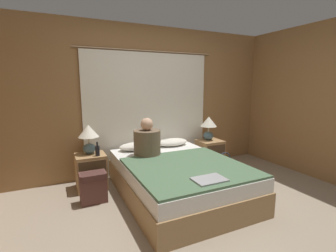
{
  "coord_description": "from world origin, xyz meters",
  "views": [
    {
      "loc": [
        -1.49,
        -2.19,
        1.54
      ],
      "look_at": [
        0.0,
        0.97,
        0.93
      ],
      "focal_mm": 26.0,
      "sensor_mm": 36.0,
      "label": 1
    }
  ],
  "objects_px": {
    "pillow_right": "(172,142)",
    "pillow_left": "(136,146)",
    "lamp_left": "(89,135)",
    "lamp_right": "(209,125)",
    "beer_bottle_on_left_stand": "(97,151)",
    "backpack_on_floor": "(93,186)",
    "laptop_on_bed": "(209,179)",
    "person_left_in_bed": "(147,141)",
    "nightstand_right": "(210,154)",
    "bed": "(177,178)",
    "handbag_on_floor": "(224,167)",
    "nightstand_left": "(91,171)"
  },
  "relations": [
    {
      "from": "nightstand_left",
      "to": "nightstand_right",
      "type": "bearing_deg",
      "value": 0.0
    },
    {
      "from": "pillow_right",
      "to": "nightstand_left",
      "type": "bearing_deg",
      "value": -176.27
    },
    {
      "from": "beer_bottle_on_left_stand",
      "to": "pillow_left",
      "type": "bearing_deg",
      "value": 17.26
    },
    {
      "from": "backpack_on_floor",
      "to": "person_left_in_bed",
      "type": "bearing_deg",
      "value": 11.83
    },
    {
      "from": "laptop_on_bed",
      "to": "nightstand_right",
      "type": "bearing_deg",
      "value": 54.73
    },
    {
      "from": "nightstand_right",
      "to": "beer_bottle_on_left_stand",
      "type": "distance_m",
      "value": 2.05
    },
    {
      "from": "lamp_right",
      "to": "beer_bottle_on_left_stand",
      "type": "xyz_separation_m",
      "value": [
        -2.02,
        -0.17,
        -0.2
      ]
    },
    {
      "from": "backpack_on_floor",
      "to": "handbag_on_floor",
      "type": "height_order",
      "value": "backpack_on_floor"
    },
    {
      "from": "nightstand_left",
      "to": "backpack_on_floor",
      "type": "bearing_deg",
      "value": -95.01
    },
    {
      "from": "bed",
      "to": "laptop_on_bed",
      "type": "height_order",
      "value": "laptop_on_bed"
    },
    {
      "from": "pillow_left",
      "to": "pillow_right",
      "type": "relative_size",
      "value": 1.0
    },
    {
      "from": "backpack_on_floor",
      "to": "beer_bottle_on_left_stand",
      "type": "bearing_deg",
      "value": 70.08
    },
    {
      "from": "pillow_left",
      "to": "backpack_on_floor",
      "type": "height_order",
      "value": "pillow_left"
    },
    {
      "from": "pillow_right",
      "to": "person_left_in_bed",
      "type": "distance_m",
      "value": 0.73
    },
    {
      "from": "beer_bottle_on_left_stand",
      "to": "laptop_on_bed",
      "type": "bearing_deg",
      "value": -56.48
    },
    {
      "from": "backpack_on_floor",
      "to": "lamp_left",
      "type": "bearing_deg",
      "value": 85.59
    },
    {
      "from": "lamp_right",
      "to": "laptop_on_bed",
      "type": "xyz_separation_m",
      "value": [
        -1.08,
        -1.59,
        -0.27
      ]
    },
    {
      "from": "person_left_in_bed",
      "to": "handbag_on_floor",
      "type": "bearing_deg",
      "value": -4.48
    },
    {
      "from": "bed",
      "to": "nightstand_right",
      "type": "distance_m",
      "value": 1.29
    },
    {
      "from": "bed",
      "to": "person_left_in_bed",
      "type": "height_order",
      "value": "person_left_in_bed"
    },
    {
      "from": "pillow_right",
      "to": "person_left_in_bed",
      "type": "bearing_deg",
      "value": -147.34
    },
    {
      "from": "lamp_left",
      "to": "pillow_left",
      "type": "relative_size",
      "value": 0.77
    },
    {
      "from": "lamp_right",
      "to": "handbag_on_floor",
      "type": "distance_m",
      "value": 0.81
    },
    {
      "from": "lamp_right",
      "to": "person_left_in_bed",
      "type": "xyz_separation_m",
      "value": [
        -1.33,
        -0.36,
        -0.09
      ]
    },
    {
      "from": "lamp_right",
      "to": "backpack_on_floor",
      "type": "relative_size",
      "value": 1.06
    },
    {
      "from": "nightstand_right",
      "to": "pillow_right",
      "type": "xyz_separation_m",
      "value": [
        -0.73,
        0.09,
        0.28
      ]
    },
    {
      "from": "lamp_right",
      "to": "person_left_in_bed",
      "type": "relative_size",
      "value": 0.76
    },
    {
      "from": "person_left_in_bed",
      "to": "nightstand_left",
      "type": "bearing_deg",
      "value": 159.11
    },
    {
      "from": "lamp_right",
      "to": "pillow_right",
      "type": "xyz_separation_m",
      "value": [
        -0.73,
        0.03,
        -0.25
      ]
    },
    {
      "from": "lamp_left",
      "to": "laptop_on_bed",
      "type": "xyz_separation_m",
      "value": [
        1.03,
        -1.59,
        -0.27
      ]
    },
    {
      "from": "pillow_left",
      "to": "handbag_on_floor",
      "type": "xyz_separation_m",
      "value": [
        1.4,
        -0.49,
        -0.41
      ]
    },
    {
      "from": "lamp_right",
      "to": "handbag_on_floor",
      "type": "height_order",
      "value": "lamp_right"
    },
    {
      "from": "lamp_right",
      "to": "laptop_on_bed",
      "type": "bearing_deg",
      "value": -124.18
    },
    {
      "from": "nightstand_right",
      "to": "person_left_in_bed",
      "type": "bearing_deg",
      "value": -167.47
    },
    {
      "from": "beer_bottle_on_left_stand",
      "to": "backpack_on_floor",
      "type": "relative_size",
      "value": 0.5
    },
    {
      "from": "pillow_right",
      "to": "pillow_left",
      "type": "bearing_deg",
      "value": 180.0
    },
    {
      "from": "pillow_left",
      "to": "person_left_in_bed",
      "type": "relative_size",
      "value": 0.98
    },
    {
      "from": "lamp_left",
      "to": "lamp_right",
      "type": "bearing_deg",
      "value": 0.0
    },
    {
      "from": "laptop_on_bed",
      "to": "handbag_on_floor",
      "type": "bearing_deg",
      "value": 45.65
    },
    {
      "from": "person_left_in_bed",
      "to": "beer_bottle_on_left_stand",
      "type": "relative_size",
      "value": 2.79
    },
    {
      "from": "pillow_right",
      "to": "backpack_on_floor",
      "type": "relative_size",
      "value": 1.37
    },
    {
      "from": "handbag_on_floor",
      "to": "nightstand_left",
      "type": "bearing_deg",
      "value": 169.3
    },
    {
      "from": "lamp_left",
      "to": "laptop_on_bed",
      "type": "relative_size",
      "value": 1.22
    },
    {
      "from": "beer_bottle_on_left_stand",
      "to": "pillow_right",
      "type": "bearing_deg",
      "value": 8.79
    },
    {
      "from": "bed",
      "to": "nightstand_right",
      "type": "relative_size",
      "value": 3.95
    },
    {
      "from": "lamp_left",
      "to": "person_left_in_bed",
      "type": "height_order",
      "value": "person_left_in_bed"
    },
    {
      "from": "pillow_left",
      "to": "beer_bottle_on_left_stand",
      "type": "height_order",
      "value": "beer_bottle_on_left_stand"
    },
    {
      "from": "pillow_left",
      "to": "handbag_on_floor",
      "type": "height_order",
      "value": "pillow_left"
    },
    {
      "from": "nightstand_right",
      "to": "pillow_left",
      "type": "xyz_separation_m",
      "value": [
        -1.38,
        0.09,
        0.28
      ]
    },
    {
      "from": "bed",
      "to": "handbag_on_floor",
      "type": "height_order",
      "value": "bed"
    }
  ]
}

